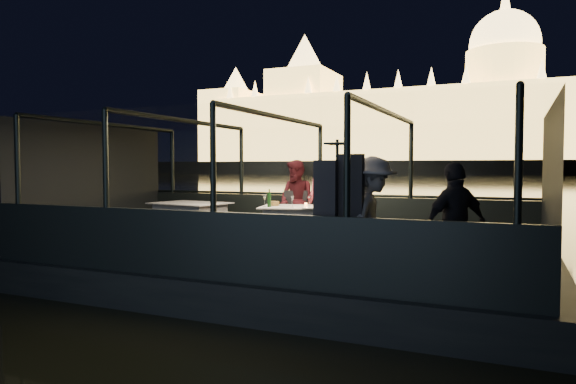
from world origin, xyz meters
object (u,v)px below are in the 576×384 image
at_px(dining_table_central, 301,227).
at_px(person_woman_coral, 322,205).
at_px(passenger_stripe, 372,217).
at_px(passenger_dark, 455,219).
at_px(dining_table_aft, 190,221).
at_px(person_man_maroon, 297,204).
at_px(wine_bottle, 269,199).
at_px(chair_port_right, 324,222).
at_px(chair_port_left, 292,220).
at_px(coat_stand, 337,215).

height_order(dining_table_central, person_woman_coral, person_woman_coral).
distance_m(dining_table_central, passenger_stripe, 3.10).
xyz_separation_m(person_woman_coral, passenger_dark, (2.76, -2.93, 0.10)).
relative_size(dining_table_aft, person_man_maroon, 0.89).
height_order(dining_table_central, passenger_dark, passenger_dark).
relative_size(dining_table_aft, passenger_dark, 0.94).
bearing_deg(passenger_dark, passenger_stripe, -37.34).
xyz_separation_m(passenger_dark, wine_bottle, (-3.37, 1.83, 0.06)).
distance_m(person_man_maroon, passenger_stripe, 3.87).
height_order(chair_port_right, wine_bottle, wine_bottle).
distance_m(dining_table_aft, chair_port_left, 2.08).
xyz_separation_m(dining_table_aft, chair_port_right, (2.72, 0.43, 0.06)).
distance_m(chair_port_left, coat_stand, 3.82).
height_order(dining_table_aft, person_man_maroon, person_man_maroon).
bearing_deg(chair_port_right, passenger_dark, -30.73).
height_order(person_woman_coral, passenger_stripe, passenger_stripe).
distance_m(chair_port_right, passenger_dark, 3.76).
bearing_deg(dining_table_central, wine_bottle, -140.06).
height_order(chair_port_left, person_man_maroon, person_man_maroon).
relative_size(dining_table_aft, person_woman_coral, 0.90).
relative_size(person_woman_coral, passenger_stripe, 0.99).
height_order(dining_table_central, dining_table_aft, same).
height_order(person_woman_coral, wine_bottle, person_woman_coral).
relative_size(chair_port_right, wine_bottle, 2.45).
distance_m(chair_port_right, wine_bottle, 1.21).
height_order(chair_port_right, person_woman_coral, person_woman_coral).
distance_m(chair_port_left, wine_bottle, 1.02).
distance_m(passenger_dark, wine_bottle, 3.83).
relative_size(coat_stand, passenger_dark, 1.17).
xyz_separation_m(chair_port_left, person_man_maroon, (0.03, 0.19, 0.30)).
xyz_separation_m(chair_port_left, person_woman_coral, (0.57, 0.19, 0.30)).
distance_m(person_woman_coral, passenger_stripe, 3.57).
distance_m(dining_table_central, chair_port_left, 0.67).
relative_size(dining_table_central, wine_bottle, 4.47).
relative_size(coat_stand, person_woman_coral, 1.13).
xyz_separation_m(dining_table_aft, person_woman_coral, (2.58, 0.70, 0.36)).
relative_size(dining_table_central, coat_stand, 0.80).
bearing_deg(coat_stand, passenger_dark, 19.95).
relative_size(dining_table_central, person_woman_coral, 0.90).
bearing_deg(passenger_stripe, wine_bottle, 45.90).
relative_size(chair_port_left, wine_bottle, 3.09).
xyz_separation_m(dining_table_aft, person_man_maroon, (2.04, 0.70, 0.36)).
height_order(person_man_maroon, passenger_stripe, passenger_stripe).
distance_m(chair_port_right, person_woman_coral, 0.43).
bearing_deg(dining_table_aft, person_man_maroon, 18.98).
distance_m(dining_table_aft, wine_bottle, 2.08).
xyz_separation_m(chair_port_left, chair_port_right, (0.70, -0.08, 0.00)).
xyz_separation_m(dining_table_central, coat_stand, (1.58, -2.69, 0.51)).
distance_m(person_woman_coral, passenger_dark, 4.02).
bearing_deg(chair_port_left, passenger_dark, -56.61).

